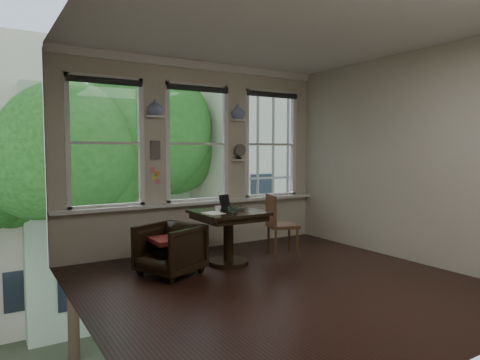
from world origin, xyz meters
TOP-DOWN VIEW (x-y plane):
  - ground at (0.00, 0.00)m, footprint 4.50×4.50m
  - ceiling at (0.00, 0.00)m, footprint 4.50×4.50m
  - wall_back at (0.00, 2.25)m, footprint 4.50×0.00m
  - wall_front at (0.00, -2.25)m, footprint 4.50×0.00m
  - wall_left at (-2.25, 0.00)m, footprint 0.00×4.50m
  - wall_right at (2.25, 0.00)m, footprint 0.00×4.50m
  - window_left at (-1.45, 2.25)m, footprint 1.10×0.12m
  - window_center at (0.00, 2.25)m, footprint 1.10×0.12m
  - window_right at (1.45, 2.25)m, footprint 1.10×0.12m
  - shelf_left at (-0.72, 2.15)m, footprint 0.26×0.16m
  - shelf_right at (0.72, 2.15)m, footprint 0.26×0.16m
  - intercom at (-0.72, 2.18)m, footprint 0.14×0.06m
  - sticky_notes at (-0.72, 2.19)m, footprint 0.16×0.01m
  - desk_fan at (0.72, 2.13)m, footprint 0.20×0.20m
  - vase_left at (-0.72, 2.15)m, footprint 0.24×0.24m
  - vase_right at (0.72, 2.15)m, footprint 0.24×0.24m
  - table at (-0.08, 1.09)m, footprint 0.90×0.90m
  - armchair_left at (-0.97, 1.05)m, footprint 0.94×0.93m
  - cushion_red at (-0.97, 1.05)m, footprint 0.45×0.45m
  - side_chair_right at (0.89, 1.12)m, footprint 0.53×0.53m
  - laptop at (0.01, 1.07)m, footprint 0.37×0.30m
  - mug at (-0.25, 1.07)m, footprint 0.11×0.11m
  - drinking_glass at (-0.18, 0.78)m, footprint 0.14×0.14m
  - tablet at (-0.07, 1.20)m, footprint 0.17×0.10m
  - papers at (-0.35, 1.02)m, footprint 0.25×0.32m

SIDE VIEW (x-z plane):
  - ground at x=0.00m, z-range 0.00..0.00m
  - armchair_left at x=-0.97m, z-range 0.00..0.66m
  - table at x=-0.08m, z-range 0.00..0.75m
  - cushion_red at x=-0.97m, z-range 0.42..0.48m
  - side_chair_right at x=0.89m, z-range 0.00..0.92m
  - papers at x=-0.35m, z-range 0.75..0.75m
  - laptop at x=0.01m, z-range 0.75..0.78m
  - mug at x=-0.25m, z-range 0.75..0.84m
  - drinking_glass at x=-0.18m, z-range 0.75..0.85m
  - tablet at x=-0.07m, z-range 0.75..0.97m
  - sticky_notes at x=-0.72m, z-range 1.13..1.37m
  - wall_back at x=0.00m, z-range -0.75..3.75m
  - wall_front at x=0.00m, z-range -0.75..3.75m
  - wall_left at x=-2.25m, z-range -0.75..3.75m
  - wall_right at x=2.25m, z-range -0.75..3.75m
  - desk_fan at x=0.72m, z-range 1.41..1.65m
  - intercom at x=-0.72m, z-range 1.46..1.74m
  - window_left at x=-1.45m, z-range 0.75..2.65m
  - window_center at x=0.00m, z-range 0.75..2.65m
  - window_right at x=1.45m, z-range 0.75..2.65m
  - shelf_left at x=-0.72m, z-range 2.08..2.12m
  - shelf_right at x=0.72m, z-range 2.08..2.12m
  - vase_left at x=-0.72m, z-range 2.12..2.36m
  - vase_right at x=0.72m, z-range 2.12..2.36m
  - ceiling at x=0.00m, z-range 3.00..3.00m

